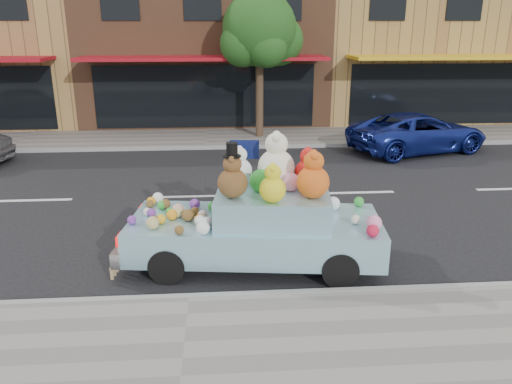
{
  "coord_description": "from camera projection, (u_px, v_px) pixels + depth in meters",
  "views": [
    {
      "loc": [
        0.52,
        -11.74,
        4.01
      ],
      "look_at": [
        1.13,
        -3.49,
        1.25
      ],
      "focal_mm": 35.0,
      "sensor_mm": 36.0,
      "label": 1
    }
  ],
  "objects": [
    {
      "name": "storefront_mid",
      "position": [
        206.0,
        35.0,
        22.51
      ],
      "size": [
        10.0,
        9.8,
        7.3
      ],
      "color": "brown",
      "rests_on": "ground"
    },
    {
      "name": "far_kerb",
      "position": [
        205.0,
        147.0,
        17.04
      ],
      "size": [
        60.0,
        0.12,
        0.13
      ],
      "primitive_type": "cube",
      "color": "gray",
      "rests_on": "ground"
    },
    {
      "name": "near_kerb",
      "position": [
        189.0,
        299.0,
        7.58
      ],
      "size": [
        60.0,
        0.12,
        0.13
      ],
      "primitive_type": "cube",
      "color": "gray",
      "rests_on": "ground"
    },
    {
      "name": "car_blue",
      "position": [
        418.0,
        132.0,
        16.55
      ],
      "size": [
        5.1,
        3.44,
        1.3
      ],
      "primitive_type": "imported",
      "rotation": [
        0.0,
        0.0,
        1.87
      ],
      "color": "navy",
      "rests_on": "ground"
    },
    {
      "name": "near_sidewalk",
      "position": [
        183.0,
        362.0,
        6.16
      ],
      "size": [
        60.0,
        3.0,
        0.12
      ],
      "primitive_type": "cube",
      "color": "gray",
      "rests_on": "ground"
    },
    {
      "name": "art_car",
      "position": [
        258.0,
        220.0,
        8.62
      ],
      "size": [
        4.65,
        2.25,
        2.29
      ],
      "rotation": [
        0.0,
        0.0,
        -0.12
      ],
      "color": "black",
      "rests_on": "ground"
    },
    {
      "name": "ground",
      "position": [
        200.0,
        197.0,
        12.33
      ],
      "size": [
        120.0,
        120.0,
        0.0
      ],
      "primitive_type": "plane",
      "color": "black",
      "rests_on": "ground"
    },
    {
      "name": "storefront_right",
      "position": [
        421.0,
        34.0,
        23.21
      ],
      "size": [
        10.0,
        9.8,
        7.3
      ],
      "color": "#A07E43",
      "rests_on": "ground"
    },
    {
      "name": "far_sidewalk",
      "position": [
        206.0,
        138.0,
        18.46
      ],
      "size": [
        60.0,
        3.0,
        0.12
      ],
      "primitive_type": "cube",
      "color": "gray",
      "rests_on": "ground"
    },
    {
      "name": "street_tree",
      "position": [
        260.0,
        35.0,
        17.51
      ],
      "size": [
        3.0,
        2.7,
        5.22
      ],
      "color": "#38281C",
      "rests_on": "ground"
    }
  ]
}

